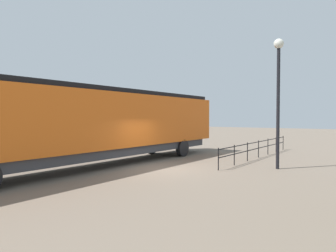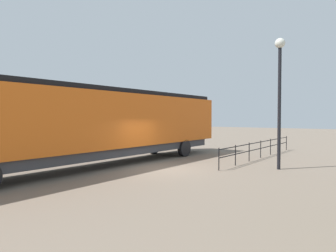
# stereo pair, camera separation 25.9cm
# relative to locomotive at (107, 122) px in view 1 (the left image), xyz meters

# --- Properties ---
(ground_plane) EXTENTS (120.00, 120.00, 0.00)m
(ground_plane) POSITION_rel_locomotive_xyz_m (3.10, 0.80, -2.27)
(ground_plane) COLOR #756656
(locomotive) EXTENTS (2.87, 18.77, 4.02)m
(locomotive) POSITION_rel_locomotive_xyz_m (0.00, 0.00, 0.00)
(locomotive) COLOR orange
(locomotive) RESTS_ON ground_plane
(lamp_post) EXTENTS (0.49, 0.49, 6.36)m
(lamp_post) POSITION_rel_locomotive_xyz_m (7.68, 4.09, 2.06)
(lamp_post) COLOR black
(lamp_post) RESTS_ON ground_plane
(platform_fence) EXTENTS (0.05, 11.35, 1.08)m
(platform_fence) POSITION_rel_locomotive_xyz_m (5.49, 7.69, -1.56)
(platform_fence) COLOR black
(platform_fence) RESTS_ON ground_plane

